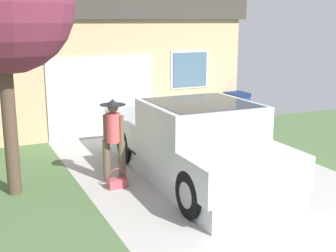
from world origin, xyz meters
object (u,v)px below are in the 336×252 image
(handbag, at_px, (117,182))
(wheeled_trash_bin, at_px, (236,107))
(person_with_hat, at_px, (114,136))
(house_with_garage, at_px, (72,54))
(pickup_truck, at_px, (197,147))

(handbag, height_order, wheeled_trash_bin, wheeled_trash_bin)
(person_with_hat, bearing_deg, house_with_garage, 124.22)
(handbag, bearing_deg, pickup_truck, -11.36)
(person_with_hat, xyz_separation_m, handbag, (-0.04, -0.30, -0.86))
(person_with_hat, height_order, handbag, person_with_hat)
(person_with_hat, bearing_deg, handbag, -57.42)
(pickup_truck, relative_size, person_with_hat, 3.14)
(pickup_truck, distance_m, house_with_garage, 7.55)
(pickup_truck, height_order, person_with_hat, person_with_hat)
(pickup_truck, height_order, house_with_garage, house_with_garage)
(house_with_garage, bearing_deg, pickup_truck, -84.37)
(pickup_truck, relative_size, house_with_garage, 0.58)
(wheeled_trash_bin, bearing_deg, handbag, -144.35)
(person_with_hat, bearing_deg, pickup_truck, 18.96)
(pickup_truck, height_order, wheeled_trash_bin, pickup_truck)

